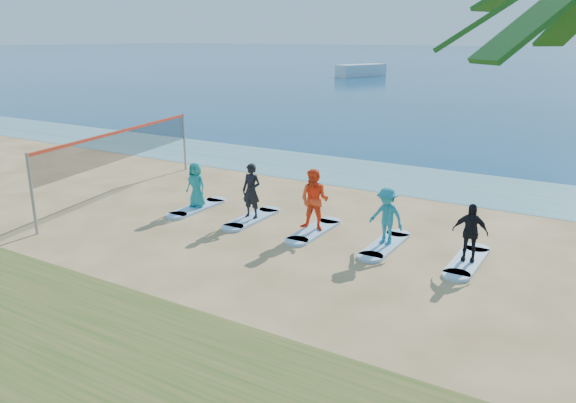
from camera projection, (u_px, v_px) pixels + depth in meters
The scene contains 14 objects.
ground at pixel (278, 266), 14.65m from camera, with size 600.00×600.00×0.00m, color tan.
shallow_water at pixel (413, 180), 23.24m from camera, with size 600.00×600.00×0.00m, color teal.
volleyball_net at pixel (122, 145), 20.50m from camera, with size 1.93×8.90×2.50m.
boat_offshore_a at pixel (361, 77), 80.88m from camera, with size 2.33×7.92×1.72m, color silver.
surfboard_0 at pixel (197, 208), 19.41m from camera, with size 0.70×2.20×0.09m, color #9BCBF0.
student_0 at pixel (196, 185), 19.18m from camera, with size 0.76×0.49×1.55m, color teal.
surfboard_1 at pixel (252, 219), 18.26m from camera, with size 0.70×2.20×0.09m, color #9BCBF0.
student_1 at pixel (251, 191), 17.99m from camera, with size 0.65×0.43×1.78m, color black.
surfboard_2 at pixel (314, 231), 17.11m from camera, with size 0.70×2.20×0.09m, color #9BCBF0.
student_2 at pixel (314, 200), 16.83m from camera, with size 0.91×0.71×1.88m, color #FF451A.
surfboard_3 at pixel (385, 245), 15.96m from camera, with size 0.70×2.20×0.09m, color #9BCBF0.
student_3 at pixel (387, 216), 15.71m from camera, with size 1.06×0.61×1.64m, color teal.
surfboard_4 at pixel (467, 261), 14.81m from camera, with size 0.70×2.20×0.09m, color #9BCBF0.
student_4 at pixel (470, 232), 14.57m from camera, with size 0.91×0.38×1.55m, color black.
Camera 1 is at (7.29, -11.44, 5.79)m, focal length 35.00 mm.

